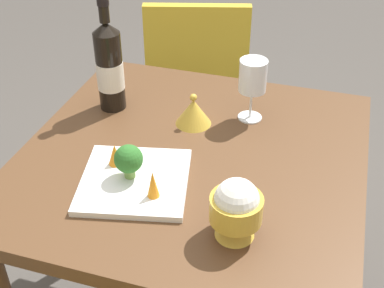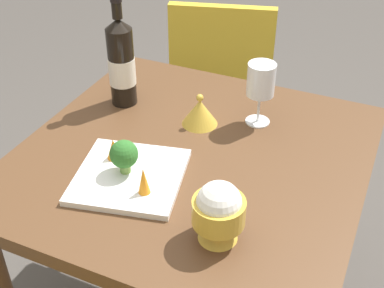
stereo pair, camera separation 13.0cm
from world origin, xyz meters
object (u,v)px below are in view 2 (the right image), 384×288
wine_bottle (121,62)px  carrot_garnish_right (144,181)px  carrot_garnish_left (114,149)px  wine_glass (261,81)px  rice_bowl_lid (200,112)px  broccoli_floret (124,155)px  rice_bowl (219,211)px  serving_plate (130,176)px  chair_near_window (222,75)px

wine_bottle → carrot_garnish_right: 0.45m
wine_bottle → carrot_garnish_left: (0.13, -0.27, -0.09)m
wine_glass → wine_bottle: bearing=-172.0°
rice_bowl_lid → broccoli_floret: 0.30m
rice_bowl → serving_plate: (-0.26, 0.09, -0.07)m
serving_plate → broccoli_floret: broccoli_floret is taller
wine_bottle → carrot_garnish_left: 0.31m
wine_bottle → broccoli_floret: 0.36m
chair_near_window → carrot_garnish_right: chair_near_window is taller
serving_plate → rice_bowl_lid: bearing=79.0°
carrot_garnish_right → chair_near_window: bearing=101.0°
wine_glass → broccoli_floret: size_ratio=2.09×
wine_glass → rice_bowl: bearing=-82.2°
rice_bowl → chair_near_window: bearing=110.5°
wine_glass → broccoli_floret: (-0.21, -0.36, -0.06)m
chair_near_window → rice_bowl_lid: 0.74m
wine_glass → serving_plate: bearing=-118.9°
chair_near_window → serving_plate: (0.13, -0.96, 0.22)m
wine_glass → rice_bowl: wine_glass is taller
rice_bowl_lid → wine_glass: bearing=26.9°
chair_near_window → carrot_garnish_right: (0.19, -1.00, 0.26)m
chair_near_window → rice_bowl_lid: size_ratio=8.50×
wine_glass → serving_plate: size_ratio=0.60×
wine_glass → serving_plate: (-0.20, -0.37, -0.12)m
chair_near_window → wine_bottle: wine_bottle is taller
carrot_garnish_left → chair_near_window: bearing=94.0°
broccoli_floret → chair_near_window: bearing=97.0°
wine_glass → carrot_garnish_right: 0.44m
carrot_garnish_left → carrot_garnish_right: carrot_garnish_right is taller
carrot_garnish_left → broccoli_floret: bearing=-34.7°
serving_plate → carrot_garnish_left: 0.08m
carrot_garnish_right → serving_plate: bearing=145.3°
rice_bowl_lid → carrot_garnish_right: (0.01, -0.34, 0.01)m
wine_bottle → carrot_garnish_right: size_ratio=4.83×
chair_near_window → rice_bowl: (0.39, -1.05, 0.28)m
broccoli_floret → wine_glass: bearing=59.4°
wine_glass → broccoli_floret: wine_glass is taller
chair_near_window → wine_glass: (0.33, -0.59, 0.34)m
chair_near_window → carrot_garnish_left: 0.95m
rice_bowl_lid → rice_bowl: bearing=-61.7°
wine_bottle → rice_bowl_lid: bearing=-4.0°
wine_bottle → rice_bowl: size_ratio=2.33×
wine_glass → broccoli_floret: 0.42m
serving_plate → carrot_garnish_right: carrot_garnish_right is taller
wine_glass → rice_bowl_lid: 0.19m
broccoli_floret → carrot_garnish_left: size_ratio=1.56×
rice_bowl → serving_plate: bearing=160.5°
broccoli_floret → carrot_garnish_left: 0.07m
wine_bottle → rice_bowl: wine_bottle is taller
broccoli_floret → carrot_garnish_right: 0.09m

